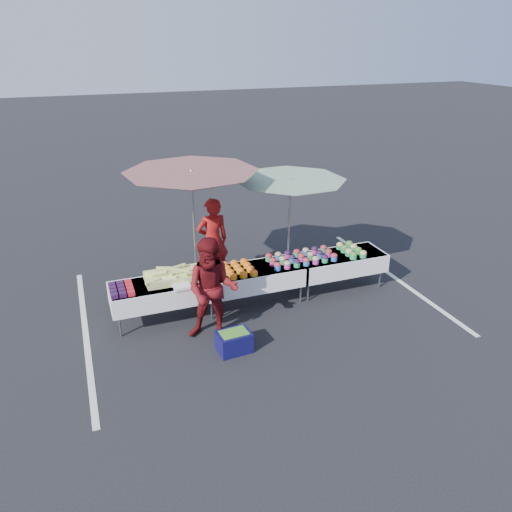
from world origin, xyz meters
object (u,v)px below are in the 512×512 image
object	(u,v)px
umbrella_left	(192,182)
storage_bin	(234,341)
umbrella_right	(290,189)
table_left	(162,291)
table_right	(339,262)
customer	(212,290)
table_center	(256,276)
vendor	(213,241)

from	to	relation	value
umbrella_left	storage_bin	world-z (taller)	umbrella_left
umbrella_right	storage_bin	distance (m)	3.30
table_left	table_right	bearing A→B (deg)	0.00
table_left	customer	world-z (taller)	customer
table_center	umbrella_right	size ratio (longest dim) A/B	0.66
umbrella_left	table_center	bearing A→B (deg)	-36.67
table_left	vendor	bearing A→B (deg)	43.25
table_left	table_center	xyz separation A→B (m)	(1.80, 0.00, 0.00)
customer	umbrella_left	xyz separation A→B (m)	(0.12, 1.61, 1.42)
table_left	vendor	world-z (taller)	vendor
table_right	customer	world-z (taller)	customer
table_left	vendor	distance (m)	1.82
table_left	storage_bin	bearing A→B (deg)	-57.55
vendor	umbrella_left	xyz separation A→B (m)	(-0.49, -0.49, 1.42)
vendor	umbrella_right	distance (m)	1.93
table_left	umbrella_right	world-z (taller)	umbrella_right
table_right	customer	xyz separation A→B (m)	(-2.90, -0.87, 0.33)
table_left	customer	bearing A→B (deg)	-51.50
customer	umbrella_right	xyz separation A→B (m)	(2.04, 1.48, 1.14)
vendor	customer	bearing A→B (deg)	70.44
storage_bin	table_right	bearing A→B (deg)	22.94
table_left	umbrella_left	bearing A→B (deg)	42.13
vendor	storage_bin	bearing A→B (deg)	77.63
table_left	umbrella_right	distance (m)	3.16
table_left	storage_bin	xyz separation A→B (m)	(0.89, -1.40, -0.40)
table_center	table_right	size ratio (longest dim) A/B	1.00
table_right	storage_bin	size ratio (longest dim) A/B	3.25
vendor	storage_bin	xyz separation A→B (m)	(-0.41, -2.62, -0.73)
storage_bin	table_center	bearing A→B (deg)	52.59
table_center	umbrella_right	bearing A→B (deg)	32.77
storage_bin	umbrella_left	bearing A→B (deg)	87.69
table_center	storage_bin	distance (m)	1.72
table_right	umbrella_right	size ratio (longest dim) A/B	0.66
umbrella_right	storage_bin	size ratio (longest dim) A/B	4.95
umbrella_left	storage_bin	size ratio (longest dim) A/B	5.31
vendor	umbrella_right	xyz separation A→B (m)	(1.44, -0.62, 1.14)
umbrella_right	storage_bin	bearing A→B (deg)	-132.69
table_right	vendor	size ratio (longest dim) A/B	1.02
table_center	table_right	bearing A→B (deg)	0.00
umbrella_left	umbrella_right	distance (m)	1.95
table_center	customer	distance (m)	1.45
umbrella_right	table_center	bearing A→B (deg)	-147.23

